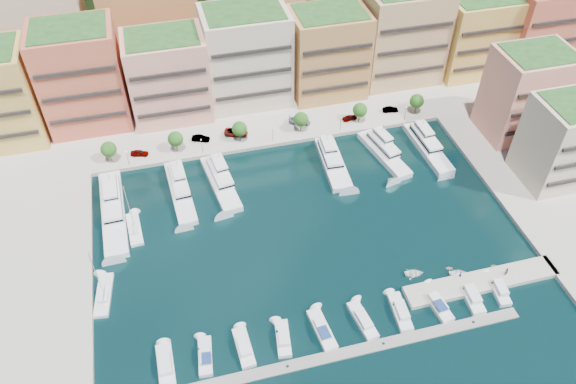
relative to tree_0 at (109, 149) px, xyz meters
name	(u,v)px	position (x,y,z in m)	size (l,w,h in m)	color
ground	(306,232)	(40.00, -33.50, -4.74)	(400.00, 400.00, 0.00)	black
north_quay	(249,80)	(40.00, 28.50, -4.74)	(220.00, 64.00, 2.00)	#9E998E
west_quay	(0,324)	(-22.00, -41.50, -4.74)	(34.00, 76.00, 2.00)	#9E998E
hillside	(221,8)	(40.00, 76.50, -4.74)	(240.00, 40.00, 58.00)	#203D19
south_pontoon	(336,356)	(37.00, -63.50, -4.74)	(72.00, 2.20, 0.35)	gray
finger_pier	(481,283)	(70.00, -55.50, -4.74)	(32.00, 5.00, 2.00)	#9E998E
apartment_1	(82,77)	(-4.00, 18.49, 9.57)	(20.00, 16.50, 26.80)	#D35746
apartment_2	(168,76)	(17.00, 16.49, 7.57)	(20.00, 15.50, 22.80)	#EB9C83
apartment_3	(246,57)	(38.00, 18.49, 9.07)	(22.00, 16.50, 25.80)	beige
apartment_4	(328,53)	(60.00, 16.49, 8.07)	(20.00, 15.50, 23.80)	#B98345
apartment_5	(402,34)	(82.00, 18.49, 9.57)	(22.00, 16.50, 26.80)	tan
apartment_6	(475,35)	(104.00, 16.49, 7.57)	(20.00, 15.50, 22.80)	#E8BD55
apartment_7	(542,26)	(124.00, 14.49, 8.57)	(22.00, 16.50, 24.80)	#D35746
apartment_east_a	(527,93)	(102.00, -13.51, 7.57)	(18.00, 14.50, 22.80)	#EB9C83
apartment_east_b	(569,141)	(102.00, -31.51, 6.57)	(18.00, 14.50, 20.80)	beige
backblock_0	(39,34)	(-15.00, 40.50, 11.26)	(26.00, 18.00, 30.00)	beige
backblock_1	(150,21)	(15.00, 40.50, 11.26)	(26.00, 18.00, 30.00)	#B98345
backblock_2	(255,9)	(45.00, 40.50, 11.26)	(26.00, 18.00, 30.00)	tan
tree_0	(109,149)	(0.00, 0.00, 0.00)	(3.80, 3.80, 5.65)	#473323
tree_1	(175,139)	(16.00, 0.00, 0.00)	(3.80, 3.80, 5.65)	#473323
tree_2	(239,129)	(32.00, 0.00, 0.00)	(3.80, 3.80, 5.65)	#473323
tree_3	(301,119)	(48.00, 0.00, 0.00)	(3.80, 3.80, 5.65)	#473323
tree_4	(360,110)	(64.00, 0.00, 0.00)	(3.80, 3.80, 5.65)	#473323
tree_5	(417,101)	(80.00, 0.00, 0.00)	(3.80, 3.80, 5.65)	#473323
lamppost_0	(127,156)	(4.00, -2.30, -0.92)	(0.30, 0.30, 4.20)	black
lamppost_1	(201,144)	(22.00, -2.30, -0.92)	(0.30, 0.30, 4.20)	black
lamppost_2	(273,132)	(40.00, -2.30, -0.92)	(0.30, 0.30, 4.20)	black
lamppost_3	(341,121)	(58.00, -2.30, -0.92)	(0.30, 0.30, 4.20)	black
lamppost_4	(406,111)	(76.00, -2.30, -0.92)	(0.30, 0.30, 4.20)	black
yacht_0	(113,208)	(-0.32, -16.67, -3.53)	(5.73, 26.71, 7.30)	white
yacht_1	(180,189)	(14.96, -14.25, -3.65)	(5.52, 21.38, 7.30)	white
yacht_2	(220,180)	(24.51, -13.55, -3.53)	(7.04, 20.17, 7.30)	white
yacht_4	(332,160)	(52.26, -13.42, -3.65)	(6.14, 19.63, 7.30)	white
yacht_5	(383,151)	(65.64, -13.21, -3.53)	(7.78, 19.44, 7.30)	white
yacht_6	(427,145)	(77.23, -13.73, -3.53)	(5.19, 20.29, 7.30)	white
cruiser_0	(166,366)	(7.31, -58.09, -4.20)	(2.86, 8.42, 2.55)	silver
cruiser_1	(205,356)	(14.30, -58.10, -4.17)	(3.22, 7.86, 2.66)	silver
cruiser_2	(244,348)	(21.30, -58.09, -4.20)	(2.96, 8.22, 2.55)	silver
cruiser_3	(283,339)	(28.58, -58.08, -4.20)	(3.46, 7.79, 2.55)	silver
cruiser_4	(322,330)	(36.03, -58.12, -4.17)	(3.57, 9.33, 2.66)	silver
cruiser_5	(363,321)	(43.98, -58.10, -4.20)	(3.63, 8.93, 2.55)	silver
cruiser_6	(400,312)	(51.52, -58.09, -4.20)	(3.16, 8.73, 2.55)	silver
cruiser_7	(437,304)	(59.04, -58.12, -4.17)	(3.60, 9.06, 2.66)	silver
cruiser_8	(471,296)	(66.26, -58.09, -4.20)	(3.22, 8.73, 2.55)	silver
cruiser_9	(498,289)	(72.28, -58.08, -4.20)	(3.29, 7.93, 2.55)	silver
sailboat_2	(135,230)	(3.95, -23.79, -4.43)	(3.37, 9.77, 13.20)	white
sailboat_1	(104,296)	(-2.92, -39.91, -4.44)	(4.18, 10.53, 13.20)	white
tender_0	(414,273)	(57.90, -50.16, -4.35)	(2.74, 3.84, 0.80)	white
tender_1	(449,268)	(65.33, -50.69, -4.33)	(1.35, 1.56, 0.82)	beige
tender_3	(494,266)	(74.57, -52.50, -4.37)	(1.23, 1.42, 0.75)	beige
tender_2	(459,274)	(66.61, -52.50, -4.34)	(2.76, 3.86, 0.80)	white
car_0	(139,153)	(6.78, 0.55, -3.01)	(1.73, 4.30, 1.47)	gray
car_1	(201,138)	(22.26, 2.46, -3.00)	(1.58, 4.53, 1.49)	gray
car_2	(236,132)	(31.44, 2.59, -2.90)	(2.79, 6.04, 1.68)	gray
car_3	(300,121)	(48.60, 3.26, -2.91)	(2.33, 5.72, 1.66)	gray
car_4	(350,118)	(61.92, 1.42, -3.07)	(1.60, 3.96, 1.35)	gray
car_5	(390,110)	(73.74, 2.10, -3.05)	(1.46, 4.18, 1.38)	gray
person_0	(460,274)	(66.03, -53.69, -2.91)	(0.61, 0.40, 1.66)	#222B44
person_1	(506,271)	(75.18, -55.32, -2.86)	(0.86, 0.67, 1.76)	#48342B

